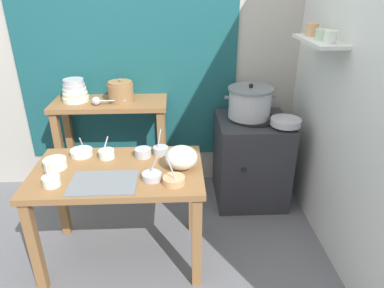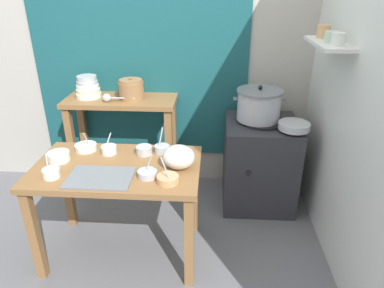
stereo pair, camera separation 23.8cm
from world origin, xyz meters
name	(u,v)px [view 1 (the left image)]	position (x,y,z in m)	size (l,w,h in m)	color
ground_plane	(144,252)	(0.00, 0.00, 0.00)	(9.00, 9.00, 0.00)	slate
wall_back	(154,46)	(0.08, 1.10, 1.30)	(4.40, 0.12, 2.60)	#B2ADA3
wall_right	(349,69)	(1.40, 0.20, 1.30)	(0.30, 3.20, 2.60)	silver
prep_table	(119,184)	(-0.12, -0.03, 0.61)	(1.10, 0.66, 0.72)	olive
back_shelf_table	(112,125)	(-0.30, 0.83, 0.68)	(0.96, 0.40, 0.90)	olive
stove_block	(251,159)	(0.91, 0.70, 0.38)	(0.60, 0.61, 0.78)	#2D2D33
steamer_pot	(250,102)	(0.87, 0.72, 0.91)	(0.42, 0.37, 0.29)	#B7BABF
clay_pot	(121,92)	(-0.20, 0.83, 0.98)	(0.21, 0.21, 0.19)	olive
bowl_stack_enamel	(75,91)	(-0.58, 0.85, 0.98)	(0.22, 0.22, 0.19)	silver
ladle	(97,101)	(-0.38, 0.74, 0.94)	(0.27, 0.07, 0.07)	#B7BABF
serving_tray	(104,183)	(-0.18, -0.20, 0.72)	(0.40, 0.28, 0.01)	slate
plastic_bag	(181,158)	(0.29, -0.03, 0.80)	(0.21, 0.18, 0.16)	silver
wide_pan	(286,122)	(1.13, 0.53, 0.81)	(0.24, 0.24, 0.05)	#B7BABF
prep_bowl_0	(81,152)	(-0.40, 0.19, 0.74)	(0.15, 0.15, 0.15)	silver
prep_bowl_1	(107,153)	(-0.22, 0.14, 0.75)	(0.11, 0.11, 0.14)	silver
prep_bowl_2	(55,163)	(-0.53, 0.02, 0.75)	(0.15, 0.15, 0.06)	silver
prep_bowl_3	(161,150)	(0.15, 0.19, 0.75)	(0.11, 0.11, 0.18)	#B7BABF
prep_bowl_4	(174,180)	(0.24, -0.22, 0.74)	(0.14, 0.14, 0.18)	tan
prep_bowl_5	(143,152)	(0.03, 0.15, 0.75)	(0.11, 0.11, 0.06)	#B7BABF
prep_bowl_6	(152,176)	(0.11, -0.16, 0.74)	(0.12, 0.12, 0.15)	#B7BABF
prep_bowl_7	(51,181)	(-0.49, -0.20, 0.75)	(0.11, 0.11, 0.15)	silver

